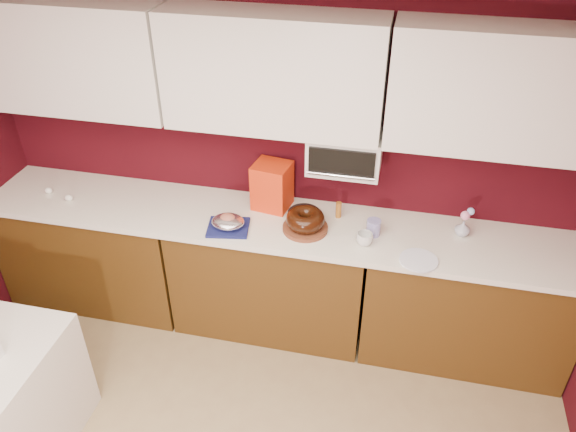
# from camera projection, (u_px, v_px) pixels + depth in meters

# --- Properties ---
(ceiling) EXTENTS (4.00, 4.50, 0.02)m
(ceiling) POSITION_uv_depth(u_px,v_px,m) (42.00, 112.00, 1.23)
(ceiling) COLOR white
(ceiling) RESTS_ON wall_back
(wall_back) EXTENTS (4.00, 0.02, 2.50)m
(wall_back) POSITION_uv_depth(u_px,v_px,m) (280.00, 151.00, 3.75)
(wall_back) COLOR #3B080F
(wall_back) RESTS_ON floor
(base_cabinet_left) EXTENTS (1.31, 0.58, 0.86)m
(base_cabinet_left) POSITION_uv_depth(u_px,v_px,m) (99.00, 249.00, 4.20)
(base_cabinet_left) COLOR #4C2F0F
(base_cabinet_left) RESTS_ON floor
(base_cabinet_center) EXTENTS (1.31, 0.58, 0.86)m
(base_cabinet_center) POSITION_uv_depth(u_px,v_px,m) (271.00, 275.00, 3.96)
(base_cabinet_center) COLOR #4C2F0F
(base_cabinet_center) RESTS_ON floor
(base_cabinet_right) EXTENTS (1.31, 0.58, 0.86)m
(base_cabinet_right) POSITION_uv_depth(u_px,v_px,m) (466.00, 303.00, 3.72)
(base_cabinet_right) COLOR #4C2F0F
(base_cabinet_right) RESTS_ON floor
(countertop) EXTENTS (4.00, 0.62, 0.04)m
(countertop) POSITION_uv_depth(u_px,v_px,m) (270.00, 222.00, 3.71)
(countertop) COLOR white
(countertop) RESTS_ON base_cabinet_center
(upper_cabinet_left) EXTENTS (1.31, 0.33, 0.70)m
(upper_cabinet_left) POSITION_uv_depth(u_px,v_px,m) (67.00, 57.00, 3.52)
(upper_cabinet_left) COLOR white
(upper_cabinet_left) RESTS_ON wall_back
(upper_cabinet_center) EXTENTS (1.31, 0.33, 0.70)m
(upper_cabinet_center) POSITION_uv_depth(u_px,v_px,m) (273.00, 73.00, 3.28)
(upper_cabinet_center) COLOR white
(upper_cabinet_center) RESTS_ON wall_back
(upper_cabinet_right) EXTENTS (1.31, 0.33, 0.70)m
(upper_cabinet_right) POSITION_uv_depth(u_px,v_px,m) (511.00, 92.00, 3.04)
(upper_cabinet_right) COLOR white
(upper_cabinet_right) RESTS_ON wall_back
(toaster_oven) EXTENTS (0.45, 0.30, 0.25)m
(toaster_oven) POSITION_uv_depth(u_px,v_px,m) (345.00, 151.00, 3.48)
(toaster_oven) COLOR white
(toaster_oven) RESTS_ON upper_cabinet_center
(toaster_oven_door) EXTENTS (0.40, 0.02, 0.18)m
(toaster_oven_door) POSITION_uv_depth(u_px,v_px,m) (341.00, 164.00, 3.36)
(toaster_oven_door) COLOR black
(toaster_oven_door) RESTS_ON toaster_oven
(toaster_oven_handle) EXTENTS (0.42, 0.02, 0.02)m
(toaster_oven_handle) POSITION_uv_depth(u_px,v_px,m) (340.00, 176.00, 3.39)
(toaster_oven_handle) COLOR silver
(toaster_oven_handle) RESTS_ON toaster_oven
(cake_base) EXTENTS (0.34, 0.34, 0.03)m
(cake_base) POSITION_uv_depth(u_px,v_px,m) (305.00, 228.00, 3.60)
(cake_base) COLOR brown
(cake_base) RESTS_ON countertop
(bundt_cake) EXTENTS (0.32, 0.32, 0.10)m
(bundt_cake) POSITION_uv_depth(u_px,v_px,m) (305.00, 219.00, 3.56)
(bundt_cake) COLOR black
(bundt_cake) RESTS_ON cake_base
(navy_towel) EXTENTS (0.30, 0.26, 0.02)m
(navy_towel) POSITION_uv_depth(u_px,v_px,m) (228.00, 227.00, 3.61)
(navy_towel) COLOR navy
(navy_towel) RESTS_ON countertop
(foil_ham_nest) EXTENTS (0.23, 0.19, 0.08)m
(foil_ham_nest) POSITION_uv_depth(u_px,v_px,m) (228.00, 222.00, 3.59)
(foil_ham_nest) COLOR white
(foil_ham_nest) RESTS_ON navy_towel
(roasted_ham) EXTENTS (0.11, 0.10, 0.07)m
(roasted_ham) POSITION_uv_depth(u_px,v_px,m) (228.00, 218.00, 3.57)
(roasted_ham) COLOR #B56752
(roasted_ham) RESTS_ON foil_ham_nest
(pandoro_box) EXTENTS (0.27, 0.25, 0.32)m
(pandoro_box) POSITION_uv_depth(u_px,v_px,m) (272.00, 186.00, 3.75)
(pandoro_box) COLOR red
(pandoro_box) RESTS_ON countertop
(dark_pan) EXTENTS (0.23, 0.23, 0.04)m
(dark_pan) POSITION_uv_depth(u_px,v_px,m) (304.00, 214.00, 3.72)
(dark_pan) COLOR black
(dark_pan) RESTS_ON countertop
(coffee_mug) EXTENTS (0.12, 0.12, 0.10)m
(coffee_mug) POSITION_uv_depth(u_px,v_px,m) (365.00, 238.00, 3.46)
(coffee_mug) COLOR silver
(coffee_mug) RESTS_ON countertop
(blue_jar) EXTENTS (0.12, 0.12, 0.11)m
(blue_jar) POSITION_uv_depth(u_px,v_px,m) (373.00, 227.00, 3.54)
(blue_jar) COLOR #1F1B97
(blue_jar) RESTS_ON countertop
(flower_vase) EXTENTS (0.09, 0.09, 0.11)m
(flower_vase) POSITION_uv_depth(u_px,v_px,m) (463.00, 227.00, 3.53)
(flower_vase) COLOR #ADB4C4
(flower_vase) RESTS_ON countertop
(flower_pink) EXTENTS (0.06, 0.06, 0.06)m
(flower_pink) POSITION_uv_depth(u_px,v_px,m) (465.00, 215.00, 3.48)
(flower_pink) COLOR pink
(flower_pink) RESTS_ON flower_vase
(flower_blue) EXTENTS (0.05, 0.05, 0.05)m
(flower_blue) POSITION_uv_depth(u_px,v_px,m) (471.00, 211.00, 3.48)
(flower_blue) COLOR #99BAF6
(flower_blue) RESTS_ON flower_vase
(china_plate) EXTENTS (0.28, 0.28, 0.01)m
(china_plate) POSITION_uv_depth(u_px,v_px,m) (419.00, 260.00, 3.34)
(china_plate) COLOR white
(china_plate) RESTS_ON countertop
(amber_bottle) EXTENTS (0.05, 0.05, 0.11)m
(amber_bottle) POSITION_uv_depth(u_px,v_px,m) (339.00, 210.00, 3.70)
(amber_bottle) COLOR #9A5A1C
(amber_bottle) RESTS_ON countertop
(egg_left) EXTENTS (0.07, 0.06, 0.05)m
(egg_left) POSITION_uv_depth(u_px,v_px,m) (48.00, 190.00, 3.96)
(egg_left) COLOR white
(egg_left) RESTS_ON countertop
(egg_right) EXTENTS (0.07, 0.06, 0.05)m
(egg_right) POSITION_uv_depth(u_px,v_px,m) (69.00, 198.00, 3.88)
(egg_right) COLOR white
(egg_right) RESTS_ON countertop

